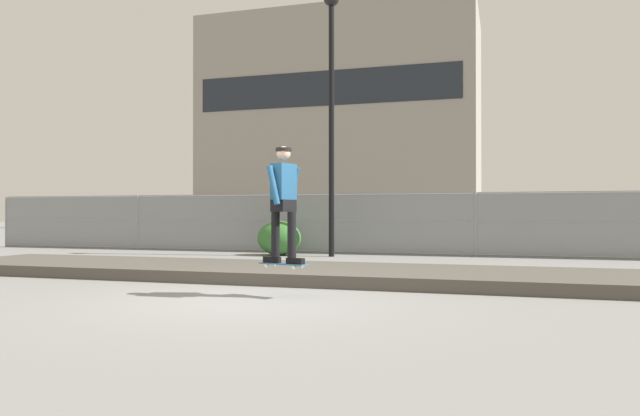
{
  "coord_description": "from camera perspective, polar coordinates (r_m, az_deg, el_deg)",
  "views": [
    {
      "loc": [
        3.54,
        -7.96,
        1.28
      ],
      "look_at": [
        -0.19,
        4.25,
        1.36
      ],
      "focal_mm": 33.66,
      "sensor_mm": 36.0,
      "label": 1
    }
  ],
  "objects": [
    {
      "name": "street_lamp",
      "position": [
        17.53,
        1.1,
        10.69
      ],
      "size": [
        0.44,
        0.44,
        7.58
      ],
      "color": "black",
      "rests_on": "ground_plane"
    },
    {
      "name": "skater",
      "position": [
        8.99,
        -3.49,
        1.07
      ],
      "size": [
        0.72,
        0.62,
        1.75
      ],
      "color": "black",
      "rests_on": "skateboard"
    },
    {
      "name": "chain_fence",
      "position": [
        18.08,
        5.69,
        -1.48
      ],
      "size": [
        28.03,
        0.06,
        1.85
      ],
      "color": "gray",
      "rests_on": "ground_plane"
    },
    {
      "name": "skateboard",
      "position": [
        9.02,
        -3.49,
        -5.36
      ],
      "size": [
        0.82,
        0.43,
        0.07
      ],
      "color": "#2D608C"
    },
    {
      "name": "ground_plane",
      "position": [
        8.81,
        -7.0,
        -8.72
      ],
      "size": [
        120.0,
        120.0,
        0.0
      ],
      "primitive_type": "plane",
      "color": "slate"
    },
    {
      "name": "parked_car_near",
      "position": [
        22.35,
        -1.59,
        -1.52
      ],
      "size": [
        4.53,
        2.22,
        1.66
      ],
      "color": "#B7BABF",
      "rests_on": "ground_plane"
    },
    {
      "name": "shrub_left",
      "position": [
        17.73,
        -3.9,
        -2.88
      ],
      "size": [
        1.32,
        1.08,
        1.02
      ],
      "color": "#336B2D",
      "rests_on": "ground_plane"
    },
    {
      "name": "gravel_berm",
      "position": [
        11.55,
        -0.97,
        -6.19
      ],
      "size": [
        15.85,
        2.81,
        0.22
      ],
      "primitive_type": "cube",
      "color": "#4C473F",
      "rests_on": "ground_plane"
    },
    {
      "name": "library_building",
      "position": [
        48.22,
        2.19,
        7.83
      ],
      "size": [
        20.99,
        10.4,
        16.35
      ],
      "color": "gray",
      "rests_on": "ground_plane"
    }
  ]
}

